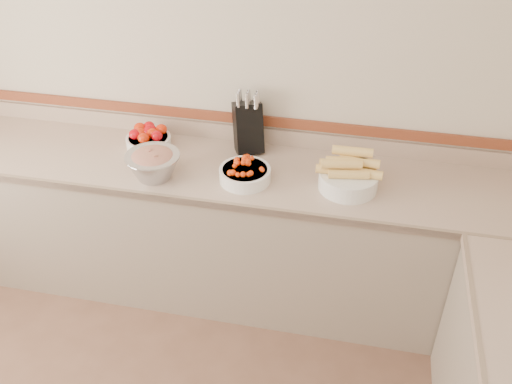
% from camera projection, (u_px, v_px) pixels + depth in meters
% --- Properties ---
extents(back_wall, '(4.00, 0.00, 4.00)m').
position_uv_depth(back_wall, '(219.00, 76.00, 3.21)').
color(back_wall, beige).
rests_on(back_wall, ground_plane).
extents(counter_back, '(4.00, 0.65, 1.08)m').
position_uv_depth(counter_back, '(210.00, 228.00, 3.44)').
color(counter_back, tan).
rests_on(counter_back, ground_plane).
extents(knife_block, '(0.22, 0.24, 0.38)m').
position_uv_depth(knife_block, '(248.00, 126.00, 3.24)').
color(knife_block, black).
rests_on(knife_block, counter_back).
extents(tomato_bowl, '(0.26, 0.26, 0.13)m').
position_uv_depth(tomato_bowl, '(148.00, 138.00, 3.32)').
color(tomato_bowl, white).
rests_on(tomato_bowl, counter_back).
extents(cherry_tomato_bowl, '(0.28, 0.28, 0.15)m').
position_uv_depth(cherry_tomato_bowl, '(245.00, 172.00, 3.04)').
color(cherry_tomato_bowl, white).
rests_on(cherry_tomato_bowl, counter_back).
extents(corn_bowl, '(0.35, 0.31, 0.23)m').
position_uv_depth(corn_bowl, '(349.00, 175.00, 2.97)').
color(corn_bowl, white).
rests_on(corn_bowl, counter_back).
extents(rhubarb_bowl, '(0.30, 0.30, 0.17)m').
position_uv_depth(rhubarb_bowl, '(153.00, 163.00, 3.05)').
color(rhubarb_bowl, '#B2B2BA').
rests_on(rhubarb_bowl, counter_back).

